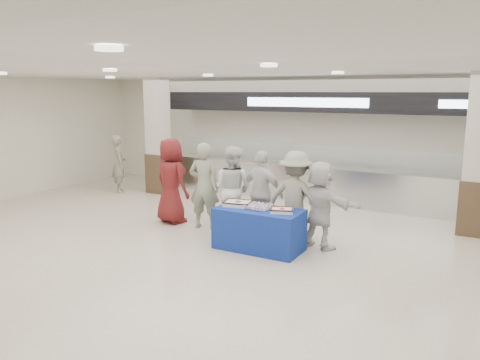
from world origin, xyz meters
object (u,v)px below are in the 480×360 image
Objects in this scene: soldier_b at (295,198)px; display_table at (259,229)px; cupcake_tray at (258,207)px; chef_short at (262,193)px; civilian_maroon at (171,181)px; sheet_cake_left at (238,203)px; sheet_cake_right at (282,210)px; soldier_a at (204,186)px; soldier_bg at (119,164)px; civilian_white at (320,205)px; chef_tall at (233,189)px.

display_table is at bearing 54.50° from soldier_b.
cupcake_tray is 0.90m from chef_short.
soldier_b reaches higher than chef_short.
civilian_maroon is 1.10× the size of chef_short.
sheet_cake_right is (0.90, -0.03, -0.01)m from sheet_cake_left.
soldier_a reaches higher than sheet_cake_right.
sheet_cake_left is at bearing 33.27° from soldier_b.
soldier_bg is at bearing 158.66° from sheet_cake_right.
civilian_white is (1.36, 0.62, 0.00)m from sheet_cake_left.
chef_short reaches higher than sheet_cake_left.
civilian_white is (0.46, 0.65, 0.01)m from sheet_cake_right.
chef_short is (0.07, 0.84, 0.04)m from sheet_cake_left.
cupcake_tray is 1.12m from civilian_white.
chef_tall is at bearing 11.99° from civilian_white.
soldier_b is (0.87, 0.62, 0.07)m from sheet_cake_left.
chef_short is at bearing -17.00° from soldier_b.
soldier_bg is at bearing -17.58° from chef_tall.
chef_tall is at bearing -160.49° from soldier_bg.
display_table is 0.89× the size of chef_tall.
civilian_white is at bearing 177.98° from soldier_b.
soldier_a is at bearing 162.59° from sheet_cake_right.
chef_tall reaches higher than sheet_cake_right.
soldier_b is at bearing 165.03° from soldier_a.
sheet_cake_left is at bearing 93.82° from chef_short.
soldier_bg is (-5.32, 1.54, -0.03)m from chef_short.
sheet_cake_left is 1.18× the size of sheet_cake_right.
soldier_bg is (-5.67, 2.37, 0.03)m from cupcake_tray.
sheet_cake_left is at bearing 41.13° from civilian_white.
soldier_b is at bearing 35.29° from sheet_cake_left.
sheet_cake_right reaches higher than display_table.
soldier_b is at bearing -164.33° from civilian_maroon.
civilian_white reaches higher than sheet_cake_right.
cupcake_tray is at bearing 143.85° from soldier_a.
sheet_cake_left is 0.32× the size of chef_tall.
civilian_white is at bearing -156.49° from soldier_bg.
civilian_white reaches higher than sheet_cake_left.
civilian_maroon is at bearing 16.65° from civilian_white.
chef_tall is 1.94m from civilian_white.
sheet_cake_left is 1.07m from soldier_b.
chef_short is 1.31m from civilian_white.
civilian_maroon is at bearing -14.97° from soldier_a.
cupcake_tray is 0.28× the size of civilian_white.
chef_tall is (-1.47, 0.80, 0.08)m from sheet_cake_right.
soldier_a is at bearing 16.38° from chef_tall.
display_table is at bearing 51.83° from civilian_white.
soldier_a is at bearing -164.84° from soldier_bg.
civilian_maroon is (-2.92, 0.65, 0.13)m from sheet_cake_right.
chef_short is at bearing -157.76° from soldier_bg.
civilian_maroon reaches higher than chef_tall.
cupcake_tray is 0.28× the size of soldier_bg.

